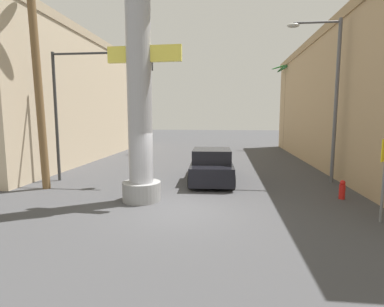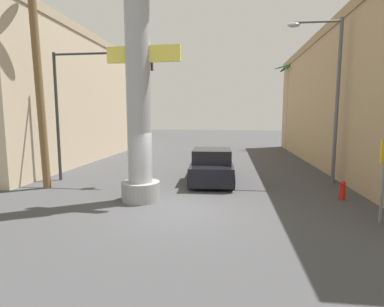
# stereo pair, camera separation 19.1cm
# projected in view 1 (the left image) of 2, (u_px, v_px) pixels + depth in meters

# --- Properties ---
(ground_plane) EXTENTS (90.69, 90.69, 0.00)m
(ground_plane) POSITION_uv_depth(u_px,v_px,m) (202.00, 163.00, 19.69)
(ground_plane) COLOR #424244
(building_left) EXTENTS (6.63, 22.42, 8.54)m
(building_left) POSITION_uv_depth(u_px,v_px,m) (67.00, 100.00, 23.04)
(building_left) COLOR #C6B293
(building_left) RESTS_ON ground
(building_right) EXTENTS (7.76, 23.97, 8.10)m
(building_right) POSITION_uv_depth(u_px,v_px,m) (381.00, 100.00, 17.76)
(building_right) COLOR tan
(building_right) RESTS_ON ground
(neon_sign_pole) EXTENTS (2.96, 1.40, 10.20)m
(neon_sign_pole) POSITION_uv_depth(u_px,v_px,m) (139.00, 78.00, 10.49)
(neon_sign_pole) COLOR #9E9EA3
(neon_sign_pole) RESTS_ON ground
(street_lamp) EXTENTS (2.39, 0.28, 7.37)m
(street_lamp) POSITION_uv_depth(u_px,v_px,m) (329.00, 86.00, 13.54)
(street_lamp) COLOR #59595E
(street_lamp) RESTS_ON ground
(traffic_light_mast) EXTENTS (5.44, 0.32, 6.02)m
(traffic_light_mast) POSITION_uv_depth(u_px,v_px,m) (89.00, 90.00, 13.77)
(traffic_light_mast) COLOR #333333
(traffic_light_mast) RESTS_ON ground
(car_lead) EXTENTS (2.19, 4.94, 1.56)m
(car_lead) POSITION_uv_depth(u_px,v_px,m) (212.00, 166.00, 14.38)
(car_lead) COLOR black
(car_lead) RESTS_ON ground
(palm_tree_near_left) EXTENTS (2.64, 2.88, 9.16)m
(palm_tree_near_left) POSITION_uv_depth(u_px,v_px,m) (37.00, 53.00, 12.09)
(palm_tree_near_left) COLOR brown
(palm_tree_near_left) RESTS_ON ground
(palm_tree_far_right) EXTENTS (2.92, 2.73, 7.80)m
(palm_tree_far_right) POSITION_uv_depth(u_px,v_px,m) (287.00, 98.00, 27.40)
(palm_tree_far_right) COLOR brown
(palm_tree_far_right) RESTS_ON ground
(pedestrian_far_left) EXTENTS (0.39, 0.39, 1.77)m
(pedestrian_far_left) POSITION_uv_depth(u_px,v_px,m) (137.00, 142.00, 23.97)
(pedestrian_far_left) COLOR gray
(pedestrian_far_left) RESTS_ON ground
(fire_hydrant) EXTENTS (0.22, 0.22, 0.72)m
(fire_hydrant) POSITION_uv_depth(u_px,v_px,m) (342.00, 190.00, 11.21)
(fire_hydrant) COLOR red
(fire_hydrant) RESTS_ON ground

